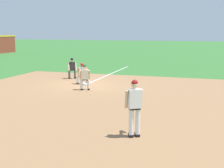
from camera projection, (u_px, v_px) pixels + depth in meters
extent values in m
plane|color=#336B2D|center=(85.00, 85.00, 19.42)|extent=(160.00, 160.00, 0.00)
cube|color=#936B47|center=(102.00, 102.00, 14.70)|extent=(18.00, 18.00, 0.01)
cube|color=white|center=(111.00, 74.00, 24.23)|extent=(10.25, 0.10, 0.00)
cube|color=white|center=(85.00, 84.00, 19.41)|extent=(0.38, 0.38, 0.09)
sphere|color=white|center=(91.00, 94.00, 16.54)|extent=(0.07, 0.07, 0.07)
cube|color=black|center=(131.00, 135.00, 9.99)|extent=(0.28, 0.23, 0.09)
cylinder|color=white|center=(131.00, 122.00, 9.88)|extent=(0.15, 0.15, 0.84)
cube|color=black|center=(137.00, 135.00, 10.05)|extent=(0.28, 0.23, 0.09)
cylinder|color=white|center=(138.00, 122.00, 9.93)|extent=(0.15, 0.15, 0.84)
cube|color=black|center=(135.00, 108.00, 9.83)|extent=(0.35, 0.39, 0.06)
cube|color=white|center=(135.00, 99.00, 9.77)|extent=(0.41, 0.47, 0.60)
sphere|color=#DBB28E|center=(135.00, 85.00, 9.72)|extent=(0.21, 0.21, 0.21)
sphere|color=maroon|center=(135.00, 83.00, 9.71)|extent=(0.20, 0.20, 0.20)
cube|color=maroon|center=(134.00, 83.00, 9.80)|extent=(0.18, 0.20, 0.02)
cylinder|color=#DBB28E|center=(126.00, 99.00, 9.79)|extent=(0.21, 0.18, 0.59)
cylinder|color=#DBB28E|center=(139.00, 93.00, 10.10)|extent=(0.50, 0.35, 0.41)
ellipsoid|color=brown|center=(138.00, 98.00, 10.21)|extent=(0.36, 0.33, 0.34)
cube|color=black|center=(87.00, 83.00, 19.82)|extent=(0.28, 0.23, 0.09)
cylinder|color=white|center=(87.00, 79.00, 19.82)|extent=(0.15, 0.15, 0.40)
cube|color=black|center=(78.00, 83.00, 19.67)|extent=(0.28, 0.23, 0.09)
cylinder|color=white|center=(78.00, 80.00, 19.67)|extent=(0.15, 0.15, 0.40)
cube|color=black|center=(82.00, 76.00, 19.71)|extent=(0.35, 0.39, 0.06)
cube|color=white|center=(82.00, 72.00, 19.66)|extent=(0.42, 0.47, 0.52)
sphere|color=#9E7051|center=(82.00, 66.00, 19.57)|extent=(0.21, 0.21, 0.21)
sphere|color=maroon|center=(82.00, 64.00, 19.56)|extent=(0.20, 0.20, 0.20)
cube|color=maroon|center=(82.00, 65.00, 19.48)|extent=(0.18, 0.20, 0.02)
cylinder|color=#9E7051|center=(87.00, 70.00, 19.30)|extent=(0.54, 0.39, 0.24)
cylinder|color=#9E7051|center=(78.00, 73.00, 19.51)|extent=(0.25, 0.20, 0.58)
ellipsoid|color=brown|center=(88.00, 72.00, 19.11)|extent=(0.29, 0.29, 0.35)
cube|color=black|center=(82.00, 89.00, 17.78)|extent=(0.28, 0.20, 0.09)
cylinder|color=white|center=(81.00, 84.00, 17.69)|extent=(0.15, 0.15, 0.50)
cube|color=black|center=(89.00, 89.00, 17.81)|extent=(0.28, 0.20, 0.09)
cylinder|color=white|center=(89.00, 84.00, 17.72)|extent=(0.15, 0.15, 0.50)
cube|color=black|center=(85.00, 80.00, 17.66)|extent=(0.31, 0.39, 0.06)
cube|color=beige|center=(85.00, 75.00, 17.61)|extent=(0.37, 0.46, 0.54)
sphere|color=#DBB28E|center=(85.00, 68.00, 17.56)|extent=(0.21, 0.21, 0.21)
sphere|color=#194C28|center=(85.00, 66.00, 17.55)|extent=(0.20, 0.20, 0.20)
cube|color=#194C28|center=(85.00, 67.00, 17.64)|extent=(0.17, 0.20, 0.02)
cylinder|color=#DBB28E|center=(81.00, 75.00, 17.74)|extent=(0.34, 0.21, 0.56)
cylinder|color=#DBB28E|center=(89.00, 75.00, 17.78)|extent=(0.34, 0.21, 0.56)
cube|color=black|center=(75.00, 78.00, 21.97)|extent=(0.28, 0.24, 0.09)
cylinder|color=#515154|center=(75.00, 74.00, 21.96)|extent=(0.15, 0.15, 0.50)
cube|color=black|center=(69.00, 78.00, 21.86)|extent=(0.28, 0.24, 0.09)
cylinder|color=#515154|center=(69.00, 74.00, 21.85)|extent=(0.15, 0.15, 0.50)
cube|color=black|center=(72.00, 70.00, 21.86)|extent=(0.36, 0.39, 0.06)
cube|color=#232326|center=(72.00, 66.00, 21.81)|extent=(0.42, 0.47, 0.54)
sphere|color=#DBB28E|center=(72.00, 60.00, 21.72)|extent=(0.21, 0.21, 0.21)
sphere|color=black|center=(72.00, 59.00, 21.71)|extent=(0.20, 0.20, 0.20)
cube|color=black|center=(72.00, 60.00, 21.63)|extent=(0.19, 0.20, 0.02)
cylinder|color=#DBB28E|center=(76.00, 67.00, 21.75)|extent=(0.32, 0.26, 0.56)
cylinder|color=#DBB28E|center=(69.00, 67.00, 21.61)|extent=(0.32, 0.26, 0.56)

